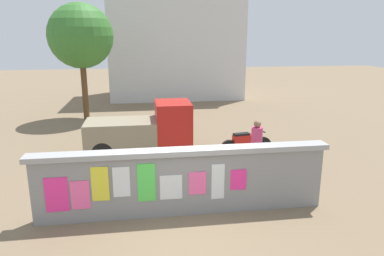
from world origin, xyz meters
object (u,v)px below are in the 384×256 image
(bicycle_near, at_px, (123,182))
(tree_roadside, at_px, (81,36))
(auto_rickshaw_truck, at_px, (145,130))
(person_walking, at_px, (257,141))
(bicycle_far, at_px, (245,176))
(motorcycle, at_px, (245,142))

(bicycle_near, relative_size, tree_roadside, 0.31)
(auto_rickshaw_truck, xyz_separation_m, person_walking, (3.33, -2.12, 0.09))
(bicycle_far, relative_size, person_walking, 1.06)
(motorcycle, distance_m, person_walking, 1.62)
(auto_rickshaw_truck, relative_size, motorcycle, 1.90)
(motorcycle, bearing_deg, person_walking, -94.53)
(auto_rickshaw_truck, relative_size, person_walking, 2.22)
(motorcycle, height_order, tree_roadside, tree_roadside)
(auto_rickshaw_truck, height_order, tree_roadside, tree_roadside)
(bicycle_far, distance_m, person_walking, 1.52)
(auto_rickshaw_truck, relative_size, bicycle_near, 2.11)
(auto_rickshaw_truck, xyz_separation_m, bicycle_far, (2.63, -3.31, -0.54))
(bicycle_near, xyz_separation_m, bicycle_far, (3.28, -0.04, 0.00))
(bicycle_near, height_order, bicycle_far, same)
(motorcycle, relative_size, person_walking, 1.17)
(auto_rickshaw_truck, height_order, motorcycle, auto_rickshaw_truck)
(tree_roadside, bearing_deg, bicycle_near, -76.91)
(person_walking, bearing_deg, motorcycle, 85.47)
(auto_rickshaw_truck, xyz_separation_m, tree_roadside, (-2.80, 5.98, 3.12))
(person_walking, xyz_separation_m, tree_roadside, (-6.13, 8.10, 3.03))
(bicycle_near, bearing_deg, auto_rickshaw_truck, 78.80)
(bicycle_near, xyz_separation_m, person_walking, (3.98, 1.16, 0.62))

